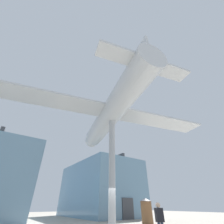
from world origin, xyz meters
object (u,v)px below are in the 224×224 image
Objects in this scene: suspended_airplane at (111,113)px; info_kiosk at (147,210)px; support_pylon_central at (112,167)px; visitor_person at (160,219)px.

suspended_airplane reaches higher than info_kiosk.
support_pylon_central is at bearing -156.24° from info_kiosk.
support_pylon_central reaches higher than info_kiosk.
support_pylon_central is 4.78× the size of visitor_person.
visitor_person is (0.50, -3.60, -7.84)m from suspended_airplane.
suspended_airplane is 8.64m from visitor_person.
info_kiosk reaches higher than visitor_person.
info_kiosk is at bearing -112.95° from visitor_person.
visitor_person is 8.06m from info_kiosk.
support_pylon_central is 0.40× the size of suspended_airplane.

